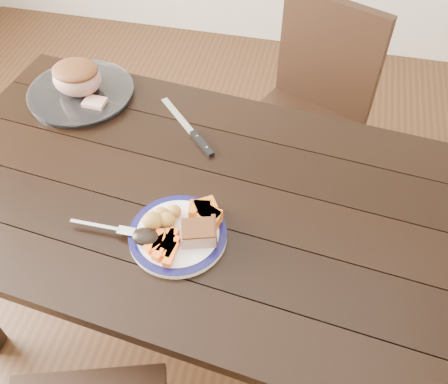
% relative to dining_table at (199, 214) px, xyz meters
% --- Properties ---
extents(ground, '(4.00, 4.00, 0.00)m').
position_rel_dining_table_xyz_m(ground, '(0.00, 0.00, -0.66)').
color(ground, '#472B16').
rests_on(ground, ground).
extents(dining_table, '(1.69, 1.07, 0.75)m').
position_rel_dining_table_xyz_m(dining_table, '(0.00, 0.00, 0.00)').
color(dining_table, black).
rests_on(dining_table, ground).
extents(chair_far, '(0.56, 0.56, 0.93)m').
position_rel_dining_table_xyz_m(chair_far, '(0.26, 0.73, -0.13)').
color(chair_far, black).
rests_on(chair_far, ground).
extents(dinner_plate, '(0.26, 0.26, 0.02)m').
position_rel_dining_table_xyz_m(dinner_plate, '(-0.01, -0.16, 0.10)').
color(dinner_plate, white).
rests_on(dinner_plate, dining_table).
extents(plate_rim, '(0.26, 0.26, 0.02)m').
position_rel_dining_table_xyz_m(plate_rim, '(-0.01, -0.16, 0.11)').
color(plate_rim, '#0E0C3E').
rests_on(plate_rim, dinner_plate).
extents(serving_platter, '(0.35, 0.35, 0.02)m').
position_rel_dining_table_xyz_m(serving_platter, '(-0.50, 0.34, 0.10)').
color(serving_platter, white).
rests_on(serving_platter, dining_table).
extents(pork_slice, '(0.10, 0.09, 0.04)m').
position_rel_dining_table_xyz_m(pork_slice, '(0.04, -0.16, 0.13)').
color(pork_slice, tan).
rests_on(pork_slice, dinner_plate).
extents(roasted_potatoes, '(0.09, 0.09, 0.05)m').
position_rel_dining_table_xyz_m(roasted_potatoes, '(-0.06, -0.13, 0.13)').
color(roasted_potatoes, gold).
rests_on(roasted_potatoes, dinner_plate).
extents(carrot_batons, '(0.08, 0.11, 0.02)m').
position_rel_dining_table_xyz_m(carrot_batons, '(-0.03, -0.21, 0.12)').
color(carrot_batons, orange).
rests_on(carrot_batons, dinner_plate).
extents(pumpkin_wedges, '(0.09, 0.09, 0.04)m').
position_rel_dining_table_xyz_m(pumpkin_wedges, '(0.05, -0.09, 0.13)').
color(pumpkin_wedges, orange).
rests_on(pumpkin_wedges, dinner_plate).
extents(dark_mushroom, '(0.07, 0.05, 0.03)m').
position_rel_dining_table_xyz_m(dark_mushroom, '(-0.08, -0.20, 0.13)').
color(dark_mushroom, black).
rests_on(dark_mushroom, dinner_plate).
extents(fork, '(0.18, 0.03, 0.00)m').
position_rel_dining_table_xyz_m(fork, '(-0.20, -0.18, 0.11)').
color(fork, silver).
rests_on(fork, dinner_plate).
extents(roast_joint, '(0.16, 0.14, 0.11)m').
position_rel_dining_table_xyz_m(roast_joint, '(-0.50, 0.34, 0.16)').
color(roast_joint, tan).
rests_on(roast_joint, serving_platter).
extents(cut_slice, '(0.07, 0.06, 0.02)m').
position_rel_dining_table_xyz_m(cut_slice, '(-0.42, 0.28, 0.12)').
color(cut_slice, tan).
rests_on(cut_slice, serving_platter).
extents(carving_knife, '(0.24, 0.24, 0.01)m').
position_rel_dining_table_xyz_m(carving_knife, '(-0.07, 0.22, 0.10)').
color(carving_knife, silver).
rests_on(carving_knife, dining_table).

